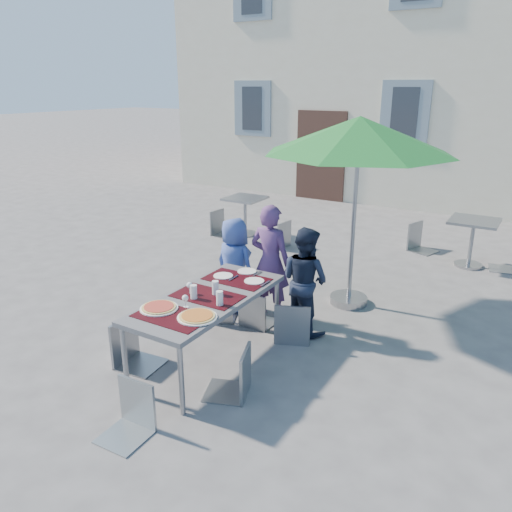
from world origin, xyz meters
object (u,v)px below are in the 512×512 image
Objects in this scene: dining_table at (207,301)px; chair_5 at (127,381)px; pizza_near_right at (197,316)px; patio_umbrella at (359,137)px; pizza_near_left at (159,308)px; cafe_table_0 at (245,209)px; child_1 at (270,262)px; chair_4 at (235,345)px; child_2 at (305,280)px; chair_2 at (293,298)px; chair_0 at (219,285)px; cafe_table_1 at (473,234)px; bg_chair_r_0 at (280,219)px; bg_chair_l_0 at (221,208)px; chair_3 at (130,316)px; chair_1 at (256,288)px; child_0 at (235,265)px; bg_chair_l_1 at (421,220)px.

chair_5 is at bearing -84.73° from dining_table.
pizza_near_right is 0.15× the size of patio_umbrella.
pizza_near_left is 5.12m from cafe_table_0.
chair_4 is at bearing 107.89° from child_1.
chair_5 is (-0.43, -2.45, -0.14)m from child_2.
patio_umbrella is at bearing 86.53° from chair_4.
child_2 is at bearing 80.13° from chair_5.
child_1 is 1.60× the size of chair_2.
chair_0 is 1.08× the size of cafe_table_1.
dining_table is at bearing -72.12° from bg_chair_r_0.
child_1 is 0.73m from chair_2.
chair_3 is at bearing -66.15° from bg_chair_l_0.
bg_chair_l_0 is (-3.19, 4.32, 0.01)m from chair_4.
chair_1 is (-0.01, -0.33, -0.24)m from child_1.
bg_chair_r_0 reaches higher than dining_table.
bg_chair_l_0 reaches higher than chair_4.
chair_2 reaches higher than cafe_table_1.
pizza_near_left is at bearing -79.70° from chair_0.
child_0 is at bearing 103.38° from chair_5.
patio_umbrella is (1.21, 0.94, 1.59)m from child_0.
dining_table is 5.03× the size of pizza_near_left.
cafe_table_1 is (2.53, 5.02, -0.01)m from chair_3.
dining_table is 0.81m from chair_3.
chair_2 reaches higher than chair_4.
child_1 is 2.57m from chair_5.
child_1 is 0.55m from child_2.
chair_3 reaches higher than bg_chair_l_1.
chair_4 is at bearing -53.60° from bg_chair_l_0.
cafe_table_1 is (1.86, 3.60, 0.05)m from chair_1.
chair_2 is (1.02, 0.00, 0.05)m from chair_0.
pizza_near_right is 1.46m from chair_1.
child_1 reaches higher than bg_chair_r_0.
chair_2 is (0.34, 1.30, -0.24)m from pizza_near_right.
cafe_table_0 is 3.26m from bg_chair_l_1.
child_0 is 0.51m from child_1.
chair_5 is at bearing 91.31° from child_1.
pizza_near_right is 0.29× the size of child_2.
child_2 is 3.24m from bg_chair_r_0.
chair_4 is at bearing 132.19° from child_0.
bg_chair_l_1 is at bearing 85.33° from patio_umbrella.
pizza_near_left is 0.44m from pizza_near_right.
chair_0 is 0.34× the size of patio_umbrella.
chair_3 reaches higher than pizza_near_left.
pizza_near_left is 0.39× the size of chair_3.
pizza_near_right is at bearing -71.22° from bg_chair_r_0.
chair_2 is 4.16m from bg_chair_l_1.
child_2 is at bearing -174.91° from child_0.
chair_3 is 1.24m from chair_4.
child_0 is 1.11m from chair_2.
chair_0 is 0.89× the size of chair_3.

